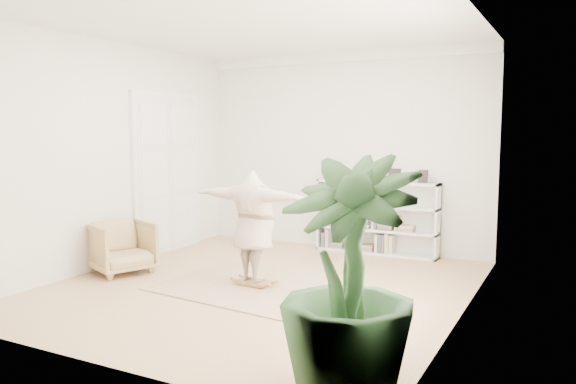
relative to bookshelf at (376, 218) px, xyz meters
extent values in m
plane|color=tan|center=(-0.74, -2.82, -0.64)|extent=(6.00, 6.00, 0.00)
plane|color=silver|center=(-0.74, 0.18, 1.16)|extent=(5.50, 0.00, 5.50)
plane|color=silver|center=(-0.74, -5.82, 1.16)|extent=(5.50, 0.00, 5.50)
plane|color=silver|center=(-3.49, -2.82, 1.16)|extent=(0.00, 6.00, 6.00)
plane|color=silver|center=(2.01, -2.82, 1.16)|extent=(0.00, 6.00, 6.00)
plane|color=white|center=(-0.74, -2.82, 2.96)|extent=(6.00, 6.00, 0.00)
cube|color=white|center=(-0.74, 0.12, 2.87)|extent=(5.50, 0.12, 0.18)
cube|color=white|center=(-3.45, -1.52, 0.76)|extent=(0.08, 1.78, 2.92)
cube|color=silver|center=(-3.43, -1.92, 0.76)|extent=(0.06, 0.78, 2.80)
cube|color=silver|center=(-3.43, -1.12, 0.76)|extent=(0.06, 0.78, 2.80)
cube|color=silver|center=(-1.07, -0.01, 0.01)|extent=(0.04, 0.35, 1.30)
cube|color=silver|center=(1.09, -0.01, 0.01)|extent=(0.04, 0.35, 1.30)
cube|color=silver|center=(0.01, 0.14, 0.01)|extent=(2.20, 0.04, 1.30)
cube|color=silver|center=(0.01, -0.01, -0.62)|extent=(2.20, 0.35, 0.04)
cube|color=silver|center=(0.01, -0.01, -0.21)|extent=(2.20, 0.35, 0.04)
cube|color=silver|center=(0.01, -0.01, 0.22)|extent=(2.20, 0.35, 0.04)
cube|color=silver|center=(0.01, -0.01, 0.64)|extent=(2.20, 0.35, 0.04)
cube|color=black|center=(-0.74, 0.04, 0.78)|extent=(0.18, 0.07, 0.24)
cube|color=black|center=(-0.24, 0.04, 0.78)|extent=(0.18, 0.07, 0.24)
cube|color=black|center=(0.31, 0.04, 0.78)|extent=(0.18, 0.07, 0.24)
cube|color=black|center=(0.81, 0.04, 0.78)|extent=(0.18, 0.07, 0.24)
imported|color=tan|center=(-3.04, -3.12, -0.24)|extent=(1.13, 1.12, 0.79)
cube|color=tan|center=(-0.81, -2.87, -0.63)|extent=(2.69, 2.24, 0.02)
cube|color=brown|center=(-0.81, -2.87, -0.56)|extent=(0.49, 0.32, 0.03)
cube|color=brown|center=(-0.81, -2.87, -0.60)|extent=(0.32, 0.08, 0.04)
cube|color=brown|center=(-0.81, -2.87, -0.60)|extent=(0.32, 0.08, 0.04)
cube|color=brown|center=(-0.81, -2.87, -0.56)|extent=(0.19, 0.06, 0.09)
cube|color=brown|center=(-0.81, -2.87, -0.56)|extent=(0.19, 0.06, 0.09)
imported|color=#BDA38E|center=(-0.81, -2.87, 0.26)|extent=(1.96, 0.71, 1.56)
imported|color=#2B5329|center=(1.56, -5.34, 0.36)|extent=(1.16, 1.16, 2.00)
camera|label=1|loc=(3.17, -9.48, 1.55)|focal=35.00mm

